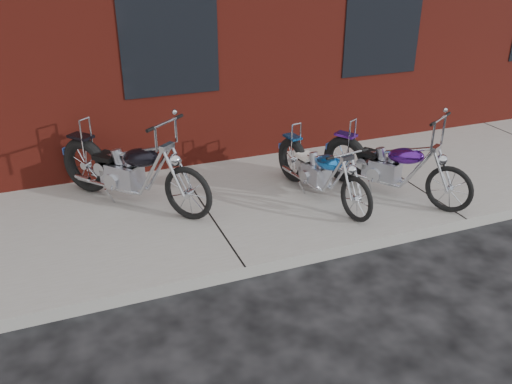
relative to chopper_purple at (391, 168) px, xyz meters
name	(u,v)px	position (x,y,z in m)	size (l,w,h in m)	color
ground	(246,279)	(-2.48, -0.99, -0.54)	(120.00, 120.00, 0.00)	black
sidewalk	(206,213)	(-2.48, 0.51, -0.47)	(22.00, 3.00, 0.15)	gray
chopper_purple	(391,168)	(0.00, 0.00, 0.00)	(1.19, 1.93, 1.22)	black
chopper_blue	(320,173)	(-0.94, 0.26, -0.03)	(0.55, 2.03, 0.89)	black
chopper_third	(130,173)	(-3.35, 1.02, 0.05)	(1.66, 1.96, 1.25)	black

